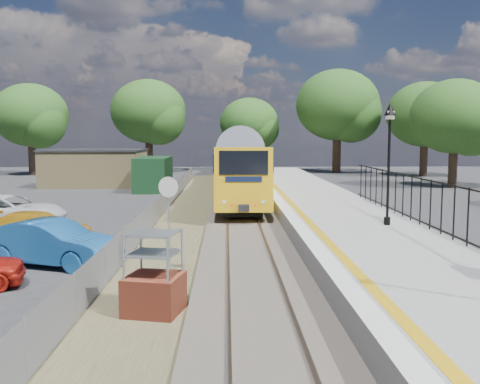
{
  "coord_description": "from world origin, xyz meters",
  "views": [
    {
      "loc": [
        -0.76,
        -13.85,
        4.25
      ],
      "look_at": [
        -0.24,
        7.58,
        2.0
      ],
      "focal_mm": 40.0,
      "sensor_mm": 36.0,
      "label": 1
    }
  ],
  "objects_px": {
    "brick_plinth": "(154,275)",
    "car_white": "(8,211)",
    "car_yellow": "(39,228)",
    "car_blue": "(52,243)",
    "train": "(236,159)",
    "victorian_lamp_north": "(390,135)",
    "speed_sign": "(169,208)"
  },
  "relations": [
    {
      "from": "speed_sign",
      "to": "car_blue",
      "type": "height_order",
      "value": "speed_sign"
    },
    {
      "from": "train",
      "to": "car_blue",
      "type": "distance_m",
      "value": 28.19
    },
    {
      "from": "train",
      "to": "car_blue",
      "type": "xyz_separation_m",
      "value": [
        -6.54,
        -27.38,
        -1.59
      ]
    },
    {
      "from": "car_white",
      "to": "car_yellow",
      "type": "bearing_deg",
      "value": -139.56
    },
    {
      "from": "brick_plinth",
      "to": "car_blue",
      "type": "height_order",
      "value": "brick_plinth"
    },
    {
      "from": "victorian_lamp_north",
      "to": "car_blue",
      "type": "bearing_deg",
      "value": -168.47
    },
    {
      "from": "train",
      "to": "brick_plinth",
      "type": "bearing_deg",
      "value": -94.41
    },
    {
      "from": "speed_sign",
      "to": "car_yellow",
      "type": "bearing_deg",
      "value": 155.82
    },
    {
      "from": "train",
      "to": "speed_sign",
      "type": "distance_m",
      "value": 29.15
    },
    {
      "from": "brick_plinth",
      "to": "car_white",
      "type": "relative_size",
      "value": 0.38
    },
    {
      "from": "brick_plinth",
      "to": "car_white",
      "type": "height_order",
      "value": "brick_plinth"
    },
    {
      "from": "speed_sign",
      "to": "victorian_lamp_north",
      "type": "bearing_deg",
      "value": 46.32
    },
    {
      "from": "brick_plinth",
      "to": "car_white",
      "type": "distance_m",
      "value": 15.25
    },
    {
      "from": "car_yellow",
      "to": "brick_plinth",
      "type": "bearing_deg",
      "value": -139.89
    },
    {
      "from": "brick_plinth",
      "to": "car_yellow",
      "type": "distance_m",
      "value": 10.38
    },
    {
      "from": "car_blue",
      "to": "car_white",
      "type": "distance_m",
      "value": 8.85
    },
    {
      "from": "victorian_lamp_north",
      "to": "car_yellow",
      "type": "xyz_separation_m",
      "value": [
        -13.52,
        1.23,
        -3.66
      ]
    },
    {
      "from": "car_blue",
      "to": "car_yellow",
      "type": "height_order",
      "value": "car_blue"
    },
    {
      "from": "train",
      "to": "car_white",
      "type": "height_order",
      "value": "train"
    },
    {
      "from": "speed_sign",
      "to": "car_white",
      "type": "xyz_separation_m",
      "value": [
        -8.55,
        9.29,
        -1.36
      ]
    },
    {
      "from": "train",
      "to": "speed_sign",
      "type": "height_order",
      "value": "train"
    },
    {
      "from": "brick_plinth",
      "to": "car_blue",
      "type": "bearing_deg",
      "value": 128.83
    },
    {
      "from": "victorian_lamp_north",
      "to": "car_blue",
      "type": "distance_m",
      "value": 12.59
    },
    {
      "from": "train",
      "to": "car_blue",
      "type": "relative_size",
      "value": 8.94
    },
    {
      "from": "victorian_lamp_north",
      "to": "car_yellow",
      "type": "relative_size",
      "value": 1.05
    },
    {
      "from": "brick_plinth",
      "to": "speed_sign",
      "type": "bearing_deg",
      "value": 90.0
    },
    {
      "from": "train",
      "to": "car_white",
      "type": "bearing_deg",
      "value": -119.21
    },
    {
      "from": "victorian_lamp_north",
      "to": "speed_sign",
      "type": "height_order",
      "value": "victorian_lamp_north"
    },
    {
      "from": "brick_plinth",
      "to": "car_yellow",
      "type": "height_order",
      "value": "brick_plinth"
    },
    {
      "from": "car_blue",
      "to": "train",
      "type": "bearing_deg",
      "value": 6.63
    },
    {
      "from": "victorian_lamp_north",
      "to": "car_blue",
      "type": "height_order",
      "value": "victorian_lamp_north"
    },
    {
      "from": "speed_sign",
      "to": "car_yellow",
      "type": "relative_size",
      "value": 0.7
    }
  ]
}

